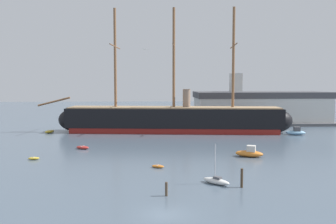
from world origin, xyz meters
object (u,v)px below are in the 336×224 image
at_px(motorboat_mid_right, 250,153).
at_px(dinghy_mid_left, 34,158).
at_px(mooring_piling_nearest, 166,189).
at_px(dinghy_far_left, 49,132).
at_px(dinghy_distant_centre, 165,128).
at_px(tall_ship, 174,119).
at_px(sailboat_foreground_right, 216,181).
at_px(dinghy_near_centre, 158,166).
at_px(motorboat_far_right, 296,132).
at_px(mooring_piling_left_pair, 242,178).
at_px(dockside_warehouse_right, 260,108).
at_px(seagull_in_flight, 146,49).
at_px(dinghy_alongside_bow, 83,147).

bearing_deg(motorboat_mid_right, dinghy_mid_left, -179.11).
bearing_deg(mooring_piling_nearest, motorboat_mid_right, 54.58).
bearing_deg(dinghy_far_left, dinghy_distant_centre, 10.88).
height_order(motorboat_mid_right, dinghy_far_left, motorboat_mid_right).
distance_m(tall_ship, sailboat_foreground_right, 47.08).
relative_size(tall_ship, dinghy_near_centre, 31.06).
bearing_deg(motorboat_far_right, dinghy_far_left, 173.86).
distance_m(tall_ship, mooring_piling_left_pair, 48.84).
xyz_separation_m(dinghy_far_left, dinghy_distant_centre, (28.12, 5.41, -0.03)).
distance_m(motorboat_far_right, dockside_warehouse_right, 24.62).
bearing_deg(dinghy_far_left, mooring_piling_left_pair, -54.40).
height_order(dinghy_far_left, seagull_in_flight, seagull_in_flight).
bearing_deg(motorboat_far_right, sailboat_foreground_right, -122.40).
relative_size(sailboat_foreground_right, dinghy_alongside_bow, 1.78).
xyz_separation_m(dinghy_far_left, mooring_piling_left_pair, (34.86, -48.68, 0.78)).
bearing_deg(dinghy_distant_centre, tall_ship, -70.88).
bearing_deg(dinghy_alongside_bow, sailboat_foreground_right, -50.53).
bearing_deg(dockside_warehouse_right, dinghy_distant_centre, -156.28).
bearing_deg(dinghy_mid_left, dinghy_distant_centre, 58.72).
bearing_deg(mooring_piling_left_pair, sailboat_foreground_right, 149.26).
distance_m(dinghy_alongside_bow, motorboat_far_right, 48.97).
bearing_deg(dinghy_far_left, dinghy_near_centre, -56.44).
height_order(sailboat_foreground_right, mooring_piling_nearest, sailboat_foreground_right).
distance_m(dinghy_mid_left, dinghy_distant_centre, 43.13).
bearing_deg(dinghy_alongside_bow, dinghy_mid_left, -123.82).
bearing_deg(seagull_in_flight, mooring_piling_nearest, -83.30).
bearing_deg(mooring_piling_left_pair, dinghy_mid_left, 149.40).
height_order(tall_ship, dinghy_near_centre, tall_ship).
height_order(dinghy_mid_left, dinghy_distant_centre, dinghy_distant_centre).
xyz_separation_m(dinghy_alongside_bow, mooring_piling_left_pair, (23.04, -26.31, 0.83)).
relative_size(motorboat_mid_right, motorboat_far_right, 1.02).
xyz_separation_m(dinghy_alongside_bow, dockside_warehouse_right, (45.00, 40.39, 4.38)).
distance_m(motorboat_mid_right, mooring_piling_nearest, 25.29).
height_order(motorboat_mid_right, dinghy_alongside_bow, motorboat_mid_right).
bearing_deg(motorboat_far_right, motorboat_mid_right, -125.36).
distance_m(tall_ship, dinghy_near_centre, 38.41).
height_order(tall_ship, seagull_in_flight, tall_ship).
bearing_deg(dinghy_mid_left, dockside_warehouse_right, 44.08).
relative_size(tall_ship, dinghy_far_left, 19.81).
distance_m(mooring_piling_nearest, mooring_piling_left_pair, 9.40).
bearing_deg(dinghy_distant_centre, dinghy_alongside_bow, -120.42).
height_order(dinghy_near_centre, motorboat_mid_right, motorboat_mid_right).
height_order(dinghy_distant_centre, seagull_in_flight, seagull_in_flight).
xyz_separation_m(dinghy_distant_centre, seagull_in_flight, (-4.54, -37.20, 17.09)).
distance_m(dinghy_mid_left, motorboat_far_right, 58.08).
bearing_deg(motorboat_far_right, tall_ship, 167.67).
bearing_deg(dinghy_far_left, dockside_warehouse_right, 17.59).
bearing_deg(dockside_warehouse_right, mooring_piling_left_pair, -108.22).
bearing_deg(sailboat_foreground_right, dinghy_near_centre, 127.47).
xyz_separation_m(dinghy_mid_left, dockside_warehouse_right, (51.08, 49.47, 4.47)).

